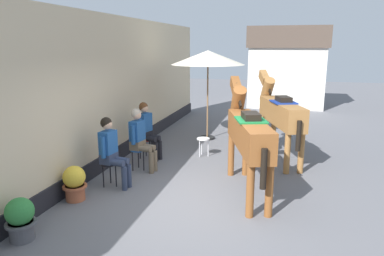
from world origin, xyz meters
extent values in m
plane|color=slate|center=(0.00, 3.00, 0.00)|extent=(40.00, 40.00, 0.00)
cube|color=#CCB793|center=(-2.55, 1.50, 1.70)|extent=(0.30, 14.00, 3.40)
cube|color=black|center=(-2.53, 1.50, 0.18)|extent=(0.34, 14.00, 0.36)
cube|color=silver|center=(1.40, 11.12, 1.30)|extent=(3.20, 2.40, 2.60)
cube|color=brown|center=(1.40, 11.12, 3.05)|extent=(3.40, 2.60, 0.90)
cylinder|color=black|center=(-1.83, 0.25, 0.46)|extent=(0.34, 0.34, 0.03)
cylinder|color=black|center=(-1.69, 0.23, 0.22)|extent=(0.02, 0.02, 0.45)
cylinder|color=black|center=(-1.89, 0.38, 0.22)|extent=(0.02, 0.02, 0.45)
cylinder|color=black|center=(-1.91, 0.13, 0.22)|extent=(0.02, 0.02, 0.45)
cube|color=#2D3851|center=(-1.83, 0.25, 0.58)|extent=(0.27, 0.34, 0.20)
cube|color=#1E4C8C|center=(-1.83, 0.25, 0.90)|extent=(0.26, 0.36, 0.44)
sphere|color=tan|center=(-1.83, 0.25, 1.25)|extent=(0.20, 0.20, 0.20)
sphere|color=black|center=(-1.85, 0.25, 1.28)|extent=(0.22, 0.22, 0.22)
cylinder|color=#2D3851|center=(-1.63, 0.31, 0.53)|extent=(0.39, 0.17, 0.13)
cylinder|color=#2D3851|center=(-1.44, 0.28, 0.23)|extent=(0.11, 0.11, 0.46)
cylinder|color=#2D3851|center=(-1.65, 0.15, 0.53)|extent=(0.39, 0.17, 0.13)
cylinder|color=#2D3851|center=(-1.46, 0.13, 0.23)|extent=(0.11, 0.11, 0.46)
cylinder|color=#1E4C8C|center=(-1.79, 0.44, 0.85)|extent=(0.09, 0.09, 0.42)
cylinder|color=#1E4C8C|center=(-1.83, 0.05, 0.85)|extent=(0.09, 0.09, 0.42)
cylinder|color=#194C99|center=(-1.66, 1.27, 0.46)|extent=(0.34, 0.34, 0.03)
cylinder|color=black|center=(-1.52, 1.25, 0.22)|extent=(0.02, 0.02, 0.45)
cylinder|color=black|center=(-1.71, 1.40, 0.22)|extent=(0.02, 0.02, 0.45)
cylinder|color=black|center=(-1.75, 1.16, 0.22)|extent=(0.02, 0.02, 0.45)
cube|color=brown|center=(-1.66, 1.27, 0.58)|extent=(0.29, 0.35, 0.20)
cube|color=#1E4C8C|center=(-1.66, 1.27, 0.90)|extent=(0.27, 0.37, 0.44)
sphere|color=tan|center=(-1.66, 1.27, 1.25)|extent=(0.20, 0.20, 0.20)
sphere|color=#B2A38E|center=(-1.68, 1.27, 1.28)|extent=(0.22, 0.22, 0.22)
cylinder|color=brown|center=(-1.46, 1.32, 0.53)|extent=(0.40, 0.19, 0.13)
cylinder|color=brown|center=(-1.27, 1.29, 0.23)|extent=(0.11, 0.11, 0.46)
cylinder|color=brown|center=(-1.49, 1.16, 0.53)|extent=(0.40, 0.19, 0.13)
cylinder|color=brown|center=(-1.30, 1.13, 0.23)|extent=(0.11, 0.11, 0.46)
cylinder|color=#1E4C8C|center=(-1.61, 1.47, 0.85)|extent=(0.09, 0.09, 0.42)
cylinder|color=#1E4C8C|center=(-1.67, 1.07, 0.85)|extent=(0.09, 0.09, 0.42)
cylinder|color=red|center=(-1.83, 2.12, 0.46)|extent=(0.34, 0.34, 0.03)
cylinder|color=black|center=(-1.70, 2.09, 0.22)|extent=(0.02, 0.02, 0.45)
cylinder|color=black|center=(-1.87, 2.26, 0.22)|extent=(0.02, 0.02, 0.45)
cylinder|color=black|center=(-1.93, 2.03, 0.22)|extent=(0.02, 0.02, 0.45)
cube|color=black|center=(-1.83, 2.12, 0.58)|extent=(0.32, 0.37, 0.20)
cube|color=#1E4C8C|center=(-1.83, 2.12, 0.90)|extent=(0.30, 0.39, 0.44)
sphere|color=tan|center=(-1.83, 2.12, 1.25)|extent=(0.20, 0.20, 0.20)
sphere|color=#593319|center=(-1.85, 2.13, 1.28)|extent=(0.22, 0.22, 0.22)
cylinder|color=black|center=(-1.63, 2.15, 0.53)|extent=(0.40, 0.23, 0.13)
cylinder|color=black|center=(-1.45, 2.10, 0.23)|extent=(0.11, 0.11, 0.46)
cylinder|color=black|center=(-1.67, 2.00, 0.53)|extent=(0.40, 0.23, 0.13)
cylinder|color=black|center=(-1.49, 1.95, 0.23)|extent=(0.11, 0.11, 0.46)
cylinder|color=#1E4C8C|center=(-1.76, 2.31, 0.85)|extent=(0.09, 0.09, 0.42)
cylinder|color=#1E4C8C|center=(-1.87, 1.93, 0.85)|extent=(0.09, 0.09, 0.42)
cube|color=brown|center=(0.84, 0.57, 1.16)|extent=(1.09, 2.23, 0.52)
cylinder|color=brown|center=(0.39, 1.46, 0.45)|extent=(0.13, 0.13, 0.90)
cylinder|color=brown|center=(0.69, 1.55, 0.45)|extent=(0.13, 0.13, 0.90)
cylinder|color=brown|center=(0.98, -0.39, 0.45)|extent=(0.13, 0.13, 0.90)
cylinder|color=brown|center=(1.28, -0.29, 0.45)|extent=(0.13, 0.13, 0.90)
cylinder|color=brown|center=(0.47, 1.72, 1.55)|extent=(0.46, 0.69, 0.73)
cube|color=brown|center=(0.37, 2.04, 1.86)|extent=(0.33, 0.56, 0.40)
cube|color=black|center=(0.48, 1.70, 1.69)|extent=(0.23, 0.61, 0.48)
cylinder|color=black|center=(1.18, -0.51, 0.89)|extent=(0.13, 0.13, 0.65)
cube|color=#197238|center=(0.87, 0.48, 1.44)|extent=(0.66, 0.72, 0.03)
cube|color=black|center=(0.87, 0.48, 1.51)|extent=(0.40, 0.50, 0.12)
cube|color=#9E6B38|center=(1.37, 2.82, 1.16)|extent=(1.16, 2.22, 0.52)
cylinder|color=#9E6B38|center=(0.89, 3.69, 0.45)|extent=(0.13, 0.13, 0.90)
cylinder|color=#9E6B38|center=(1.18, 3.79, 0.45)|extent=(0.13, 0.13, 0.90)
cylinder|color=#9E6B38|center=(1.55, 1.86, 0.45)|extent=(0.13, 0.13, 0.90)
cylinder|color=#9E6B38|center=(1.84, 1.97, 0.45)|extent=(0.13, 0.13, 0.90)
cylinder|color=#9E6B38|center=(0.96, 3.95, 1.55)|extent=(0.48, 0.69, 0.73)
cube|color=#9E6B38|center=(0.84, 4.27, 1.86)|extent=(0.35, 0.56, 0.40)
cube|color=black|center=(0.97, 3.93, 1.69)|extent=(0.25, 0.61, 0.48)
cylinder|color=black|center=(1.75, 1.75, 0.89)|extent=(0.13, 0.13, 0.65)
cube|color=navy|center=(1.40, 2.72, 1.44)|extent=(0.67, 0.73, 0.03)
cube|color=black|center=(1.40, 2.72, 1.51)|extent=(0.41, 0.51, 0.12)
cylinder|color=#4C4C51|center=(-2.10, -1.93, 0.14)|extent=(0.34, 0.34, 0.28)
cylinder|color=#4C4C51|center=(-2.10, -1.93, 0.26)|extent=(0.43, 0.43, 0.04)
sphere|color=#2D7A38|center=(-2.10, -1.93, 0.44)|extent=(0.40, 0.40, 0.40)
cylinder|color=#A85638|center=(-2.12, -0.52, 0.14)|extent=(0.34, 0.34, 0.28)
cylinder|color=#A85638|center=(-2.12, -0.52, 0.26)|extent=(0.43, 0.43, 0.04)
sphere|color=gold|center=(-2.12, -0.52, 0.44)|extent=(0.40, 0.40, 0.40)
cylinder|color=black|center=(-0.75, 4.33, 0.03)|extent=(0.44, 0.44, 0.06)
cylinder|color=olive|center=(-0.75, 4.33, 1.10)|extent=(0.04, 0.04, 2.20)
cone|color=beige|center=(-0.75, 4.33, 2.38)|extent=(2.10, 2.10, 0.40)
cylinder|color=white|center=(-0.49, 2.64, 0.45)|extent=(0.32, 0.32, 0.03)
cylinder|color=silver|center=(-0.36, 2.64, 0.22)|extent=(0.02, 0.02, 0.43)
cylinder|color=silver|center=(-0.55, 2.75, 0.22)|extent=(0.02, 0.02, 0.43)
cylinder|color=silver|center=(-0.55, 2.53, 0.22)|extent=(0.02, 0.02, 0.43)
cube|color=black|center=(-1.98, 3.28, 0.10)|extent=(0.30, 0.20, 0.20)
camera|label=1|loc=(1.45, -5.85, 2.74)|focal=33.77mm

